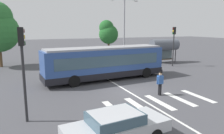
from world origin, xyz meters
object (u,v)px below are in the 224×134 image
object	(u,v)px
pedestrian_crossing_street	(160,82)
background_tree_right	(108,32)
city_transit_bus	(105,63)
parked_car_champagne	(71,57)
parked_car_white	(106,55)
twin_arm_street_lamp	(124,24)
foreground_sedan	(116,125)
parked_car_charcoal	(89,56)
bus_stop_shelter	(164,45)
traffic_light_near_corner	(23,60)
traffic_light_far_corner	(174,40)

from	to	relation	value
pedestrian_crossing_street	background_tree_right	xyz separation A→B (m)	(4.62, 21.52, 3.06)
city_transit_bus	parked_car_champagne	bearing A→B (deg)	94.58
parked_car_white	twin_arm_street_lamp	size ratio (longest dim) A/B	0.53
pedestrian_crossing_street	foreground_sedan	distance (m)	7.26
parked_car_champagne	parked_car_charcoal	bearing A→B (deg)	6.95
pedestrian_crossing_street	bus_stop_shelter	xyz separation A→B (m)	(9.15, 11.98, 1.45)
city_transit_bus	traffic_light_near_corner	world-z (taller)	traffic_light_near_corner
parked_car_white	traffic_light_near_corner	bearing A→B (deg)	-122.21
traffic_light_near_corner	traffic_light_far_corner	world-z (taller)	traffic_light_far_corner
parked_car_champagne	twin_arm_street_lamp	bearing A→B (deg)	-19.36
pedestrian_crossing_street	city_transit_bus	bearing A→B (deg)	107.59
city_transit_bus	bus_stop_shelter	xyz separation A→B (m)	(11.05, 5.99, 0.83)
parked_car_white	city_transit_bus	bearing A→B (deg)	-111.60
city_transit_bus	parked_car_charcoal	size ratio (longest dim) A/B	2.59
foreground_sedan	background_tree_right	bearing A→B (deg)	68.80
traffic_light_far_corner	background_tree_right	distance (m)	12.90
traffic_light_far_corner	bus_stop_shelter	bearing A→B (deg)	76.36
pedestrian_crossing_street	background_tree_right	world-z (taller)	background_tree_right
bus_stop_shelter	background_tree_right	xyz separation A→B (m)	(-4.53, 9.54, 1.62)
parked_car_charcoal	parked_car_white	xyz separation A→B (m)	(2.70, 0.27, 0.00)
foreground_sedan	city_transit_bus	bearing A→B (deg)	71.15
pedestrian_crossing_street	traffic_light_near_corner	bearing A→B (deg)	-173.66
city_transit_bus	parked_car_champagne	xyz separation A→B (m)	(-0.87, 10.84, -0.82)
parked_car_white	background_tree_right	world-z (taller)	background_tree_right
background_tree_right	parked_car_white	bearing A→B (deg)	-115.96
pedestrian_crossing_street	parked_car_champagne	size ratio (longest dim) A/B	0.37
traffic_light_far_corner	pedestrian_crossing_street	bearing A→B (deg)	-132.59
parked_car_charcoal	traffic_light_far_corner	bearing A→B (deg)	-42.78
traffic_light_near_corner	traffic_light_far_corner	distance (m)	20.24
parked_car_white	twin_arm_street_lamp	distance (m)	5.70
parked_car_champagne	pedestrian_crossing_street	bearing A→B (deg)	-80.67
parked_car_charcoal	traffic_light_far_corner	size ratio (longest dim) A/B	0.93
parked_car_charcoal	parked_car_white	distance (m)	2.71
foreground_sedan	parked_car_champagne	distance (m)	21.69
parked_car_charcoal	bus_stop_shelter	distance (m)	10.70
city_transit_bus	foreground_sedan	bearing A→B (deg)	-108.85
traffic_light_near_corner	twin_arm_street_lamp	distance (m)	20.34
city_transit_bus	twin_arm_street_lamp	distance (m)	11.02
pedestrian_crossing_street	twin_arm_street_lamp	distance (m)	15.61
foreground_sedan	traffic_light_near_corner	world-z (taller)	traffic_light_near_corner
city_transit_bus	parked_car_champagne	size ratio (longest dim) A/B	2.54
foreground_sedan	twin_arm_street_lamp	distance (m)	21.89
pedestrian_crossing_street	traffic_light_far_corner	distance (m)	12.75
parked_car_champagne	twin_arm_street_lamp	world-z (taller)	twin_arm_street_lamp
city_transit_bus	traffic_light_near_corner	size ratio (longest dim) A/B	2.43
parked_car_white	traffic_light_near_corner	xyz separation A→B (m)	(-11.60, -18.42, 2.48)
bus_stop_shelter	parked_car_champagne	bearing A→B (deg)	157.87
bus_stop_shelter	background_tree_right	bearing A→B (deg)	115.40
traffic_light_near_corner	twin_arm_street_lamp	xyz separation A→B (m)	(13.13, 15.39, 2.11)
pedestrian_crossing_street	traffic_light_far_corner	size ratio (longest dim) A/B	0.35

